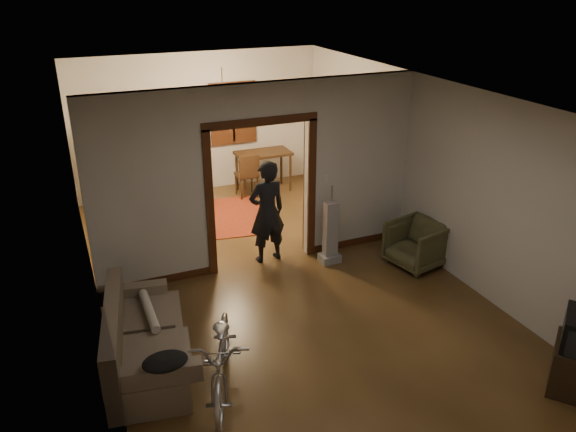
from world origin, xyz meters
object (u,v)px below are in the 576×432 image
bicycle (223,356)px  locker (135,164)px  sofa (146,333)px  person (267,212)px  armchair (416,244)px  desk (264,172)px

bicycle → locker: size_ratio=1.02×
sofa → person: size_ratio=1.14×
armchair → desk: 4.08m
sofa → person: bearing=49.8°
sofa → bicycle: size_ratio=1.10×
armchair → desk: desk is taller
bicycle → person: bearing=79.6°
armchair → locker: (-3.53, 4.23, 0.47)m
person → locker: 3.50m
person → locker: locker is taller
armchair → locker: 5.53m
bicycle → armchair: size_ratio=2.17×
sofa → locker: size_ratio=1.13×
armchair → person: size_ratio=0.47×
bicycle → person: (1.53, 2.64, 0.38)m
armchair → desk: size_ratio=0.70×
sofa → desk: bearing=65.2°
person → desk: bearing=-116.3°
bicycle → desk: size_ratio=1.53×
person → armchair: bearing=145.9°
sofa → bicycle: bicycle is taller
armchair → bicycle: bearing=-79.1°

